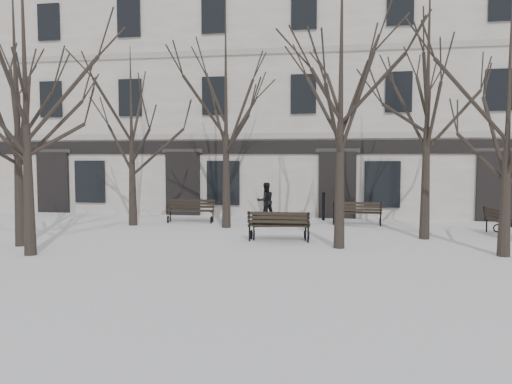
% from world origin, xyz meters
% --- Properties ---
extents(ground, '(100.00, 100.00, 0.00)m').
position_xyz_m(ground, '(0.00, 0.00, 0.00)').
color(ground, silver).
rests_on(ground, ground).
extents(building, '(40.40, 10.20, 11.40)m').
position_xyz_m(building, '(0.00, 12.96, 5.52)').
color(building, beige).
rests_on(building, ground).
extents(tree_0, '(5.53, 5.53, 7.91)m').
position_xyz_m(tree_0, '(-5.85, -0.51, 4.94)').
color(tree_0, black).
rests_on(tree_0, ground).
extents(tree_1, '(5.86, 5.86, 8.37)m').
position_xyz_m(tree_1, '(-4.69, -1.74, 5.24)').
color(tree_1, black).
rests_on(tree_1, ground).
extents(tree_2, '(6.16, 6.16, 8.80)m').
position_xyz_m(tree_2, '(3.64, 0.77, 5.50)').
color(tree_2, black).
rests_on(tree_2, ground).
extents(tree_3, '(4.77, 4.77, 6.82)m').
position_xyz_m(tree_3, '(8.03, 0.29, 4.26)').
color(tree_3, black).
rests_on(tree_3, ground).
extents(tree_4, '(4.83, 4.83, 6.90)m').
position_xyz_m(tree_4, '(-4.37, 4.32, 4.31)').
color(tree_4, black).
rests_on(tree_4, ground).
extents(tree_5, '(5.87, 5.87, 8.39)m').
position_xyz_m(tree_5, '(-0.61, 4.32, 5.24)').
color(tree_5, black).
rests_on(tree_5, ground).
extents(tree_6, '(6.06, 6.06, 8.66)m').
position_xyz_m(tree_6, '(6.38, 2.90, 5.41)').
color(tree_6, black).
rests_on(tree_6, ground).
extents(bench_1, '(1.82, 0.90, 0.88)m').
position_xyz_m(bench_1, '(1.73, 1.86, 0.48)').
color(bench_1, black).
rests_on(bench_1, ground).
extents(bench_2, '(1.98, 0.78, 0.99)m').
position_xyz_m(bench_2, '(1.75, 1.59, 0.54)').
color(bench_2, black).
rests_on(bench_2, ground).
extents(bench_3, '(1.92, 0.83, 0.94)m').
position_xyz_m(bench_3, '(-2.38, 5.52, 0.51)').
color(bench_3, black).
rests_on(bench_3, ground).
extents(bench_4, '(1.92, 0.75, 0.96)m').
position_xyz_m(bench_4, '(4.29, 5.79, 0.52)').
color(bench_4, black).
rests_on(bench_4, ground).
extents(bench_5, '(1.01, 1.96, 0.94)m').
position_xyz_m(bench_5, '(9.07, 3.89, 0.51)').
color(bench_5, black).
rests_on(bench_5, ground).
extents(bollard_a, '(0.13, 0.13, 0.99)m').
position_xyz_m(bollard_a, '(0.57, 6.76, 0.53)').
color(bollard_a, black).
rests_on(bollard_a, ground).
extents(bollard_b, '(0.15, 0.15, 1.20)m').
position_xyz_m(bollard_b, '(2.94, 7.09, 0.64)').
color(bollard_b, black).
rests_on(bollard_b, ground).
extents(pedestrian_b, '(0.96, 0.90, 1.58)m').
position_xyz_m(pedestrian_b, '(0.49, 7.00, 0.00)').
color(pedestrian_b, black).
rests_on(pedestrian_b, ground).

